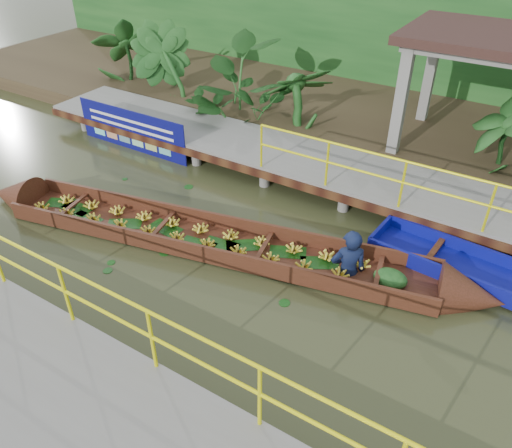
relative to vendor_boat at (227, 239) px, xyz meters
The scene contains 8 objects.
ground 0.46m from the vendor_boat, 31.43° to the right, with size 80.00×80.00×0.00m, color #31351A.
land_strip 7.30m from the vendor_boat, 87.36° to the left, with size 30.00×8.00×0.45m, color #34281A.
far_dock 3.25m from the vendor_boat, 83.71° to the left, with size 16.00×2.06×1.66m.
pavilion 7.41m from the vendor_boat, 61.31° to the left, with size 4.40×3.00×3.00m.
foliage_backdrop 9.96m from the vendor_boat, 88.04° to the left, with size 30.00×0.80×4.00m, color #154117.
vendor_boat is the anchor object (origin of this frame).
blue_banner 5.13m from the vendor_boat, 153.62° to the left, with size 3.54×0.04×1.11m.
tropical_plants 5.39m from the vendor_boat, 105.51° to the left, with size 14.35×1.35×1.69m.
Camera 1 is at (4.21, -6.04, 5.94)m, focal length 35.00 mm.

